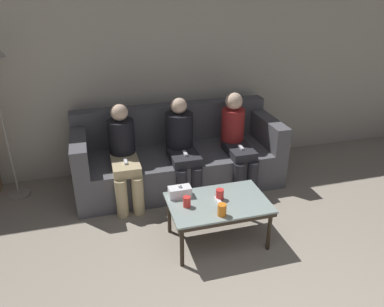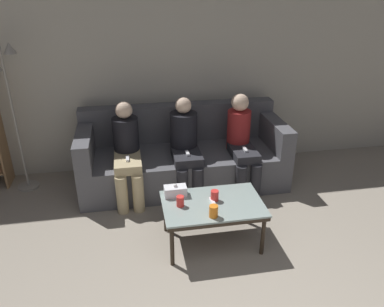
# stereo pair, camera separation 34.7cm
# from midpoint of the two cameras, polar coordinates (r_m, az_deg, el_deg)

# --- Properties ---
(wall_back) EXTENTS (12.00, 0.06, 2.60)m
(wall_back) POSITION_cam_midpoint_polar(r_m,az_deg,el_deg) (4.96, -0.55, 12.30)
(wall_back) COLOR #B7B2A3
(wall_back) RESTS_ON ground_plane
(couch) EXTENTS (2.52, 0.98, 0.94)m
(couch) POSITION_cam_midpoint_polar(r_m,az_deg,el_deg) (4.77, 0.63, -0.58)
(couch) COLOR #515156
(couch) RESTS_ON ground_plane
(coffee_table) EXTENTS (0.96, 0.63, 0.46)m
(coffee_table) POSITION_cam_midpoint_polar(r_m,az_deg,el_deg) (3.65, 5.90, -8.16)
(coffee_table) COLOR #8C9E99
(coffee_table) RESTS_ON ground_plane
(cup_near_left) EXTENTS (0.07, 0.07, 0.10)m
(cup_near_left) POSITION_cam_midpoint_polar(r_m,az_deg,el_deg) (3.53, 1.03, -7.36)
(cup_near_left) COLOR red
(cup_near_left) RESTS_ON coffee_table
(cup_near_right) EXTENTS (0.08, 0.08, 0.11)m
(cup_near_right) POSITION_cam_midpoint_polar(r_m,az_deg,el_deg) (3.63, 6.22, -6.47)
(cup_near_right) COLOR red
(cup_near_right) RESTS_ON coffee_table
(cup_far_center) EXTENTS (0.08, 0.08, 0.12)m
(cup_far_center) POSITION_cam_midpoint_polar(r_m,az_deg,el_deg) (3.40, 6.26, -8.82)
(cup_far_center) COLOR orange
(cup_far_center) RESTS_ON coffee_table
(tissue_box) EXTENTS (0.22, 0.12, 0.13)m
(tissue_box) POSITION_cam_midpoint_polar(r_m,az_deg,el_deg) (3.69, 0.15, -5.79)
(tissue_box) COLOR white
(tissue_box) RESTS_ON coffee_table
(game_remote) EXTENTS (0.04, 0.15, 0.02)m
(game_remote) POSITION_cam_midpoint_polar(r_m,az_deg,el_deg) (3.62, 5.94, -7.43)
(game_remote) COLOR white
(game_remote) RESTS_ON coffee_table
(standing_lamp) EXTENTS (0.31, 0.26, 1.78)m
(standing_lamp) POSITION_cam_midpoint_polar(r_m,az_deg,el_deg) (4.72, -23.73, 6.91)
(standing_lamp) COLOR gray
(standing_lamp) RESTS_ON ground_plane
(seated_person_left_end) EXTENTS (0.31, 0.71, 1.14)m
(seated_person_left_end) POSITION_cam_midpoint_polar(r_m,az_deg,el_deg) (4.35, -7.65, 0.51)
(seated_person_left_end) COLOR tan
(seated_person_left_end) RESTS_ON ground_plane
(seated_person_mid_left) EXTENTS (0.33, 0.68, 1.16)m
(seated_person_mid_left) POSITION_cam_midpoint_polar(r_m,az_deg,el_deg) (4.44, 1.19, 1.49)
(seated_person_mid_left) COLOR #28282D
(seated_person_mid_left) RESTS_ON ground_plane
(seated_person_mid_right) EXTENTS (0.31, 0.69, 1.16)m
(seated_person_mid_right) POSITION_cam_midpoint_polar(r_m,az_deg,el_deg) (4.60, 9.69, 1.90)
(seated_person_mid_right) COLOR #28282D
(seated_person_mid_right) RESTS_ON ground_plane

